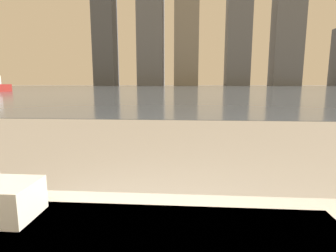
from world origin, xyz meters
TOP-DOWN VIEW (x-y plane):
  - harbor_water at (0.00, 62.00)m, footprint 180.00×110.00m
  - skyline_tower_0 at (-35.94, 118.00)m, footprint 9.19×9.14m
  - skyline_tower_1 at (-15.58, 118.00)m, footprint 11.11×10.38m
  - skyline_tower_2 at (-0.02, 118.00)m, footprint 10.47×6.08m
  - skyline_tower_3 at (22.01, 118.00)m, footprint 10.09×7.95m
  - skyline_tower_4 at (42.31, 118.00)m, footprint 11.80×8.37m

SIDE VIEW (x-z plane):
  - harbor_water at x=0.00m, z-range 0.00..0.01m
  - skyline_tower_3 at x=22.01m, z-range 0.00..37.37m
  - skyline_tower_1 at x=-15.58m, z-range 0.00..41.41m
  - skyline_tower_4 at x=42.31m, z-range 0.00..54.83m
  - skyline_tower_0 at x=-35.94m, z-range 0.00..63.46m
  - skyline_tower_2 at x=-0.02m, z-range 0.00..64.39m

